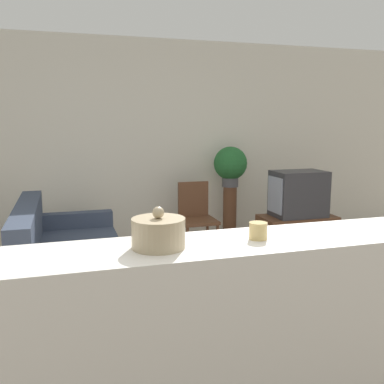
{
  "coord_description": "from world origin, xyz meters",
  "views": [
    {
      "loc": [
        -0.88,
        -2.26,
        1.63
      ],
      "look_at": [
        0.48,
        2.25,
        0.85
      ],
      "focal_mm": 40.0,
      "sensor_mm": 36.0,
      "label": 1
    }
  ],
  "objects_px": {
    "television": "(298,194)",
    "decorative_bowl": "(158,233)",
    "wooden_chair": "(196,214)",
    "couch": "(66,262)",
    "potted_plant": "(230,164)"
  },
  "relations": [
    {
      "from": "wooden_chair",
      "to": "decorative_bowl",
      "type": "height_order",
      "value": "decorative_bowl"
    },
    {
      "from": "decorative_bowl",
      "to": "potted_plant",
      "type": "bearing_deg",
      "value": 63.59
    },
    {
      "from": "television",
      "to": "decorative_bowl",
      "type": "height_order",
      "value": "decorative_bowl"
    },
    {
      "from": "television",
      "to": "decorative_bowl",
      "type": "xyz_separation_m",
      "value": [
        -2.31,
        -2.73,
        0.38
      ]
    },
    {
      "from": "television",
      "to": "wooden_chair",
      "type": "bearing_deg",
      "value": 154.67
    },
    {
      "from": "television",
      "to": "wooden_chair",
      "type": "xyz_separation_m",
      "value": [
        -1.12,
        0.53,
        -0.29
      ]
    },
    {
      "from": "wooden_chair",
      "to": "decorative_bowl",
      "type": "relative_size",
      "value": 3.77
    },
    {
      "from": "couch",
      "to": "potted_plant",
      "type": "bearing_deg",
      "value": 27.89
    },
    {
      "from": "couch",
      "to": "decorative_bowl",
      "type": "xyz_separation_m",
      "value": [
        0.4,
        -2.4,
        0.87
      ]
    },
    {
      "from": "couch",
      "to": "television",
      "type": "height_order",
      "value": "television"
    },
    {
      "from": "potted_plant",
      "to": "wooden_chair",
      "type": "bearing_deg",
      "value": -153.55
    },
    {
      "from": "potted_plant",
      "to": "decorative_bowl",
      "type": "xyz_separation_m",
      "value": [
        -1.76,
        -3.54,
        0.09
      ]
    },
    {
      "from": "couch",
      "to": "wooden_chair",
      "type": "distance_m",
      "value": 1.81
    },
    {
      "from": "television",
      "to": "potted_plant",
      "type": "relative_size",
      "value": 1.17
    },
    {
      "from": "wooden_chair",
      "to": "potted_plant",
      "type": "xyz_separation_m",
      "value": [
        0.57,
        0.28,
        0.58
      ]
    }
  ]
}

